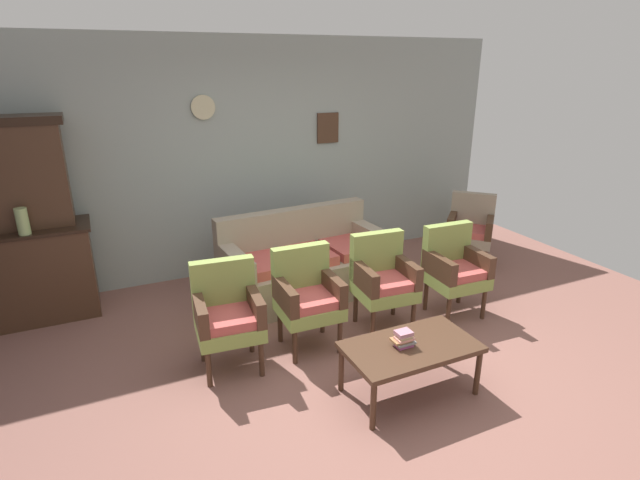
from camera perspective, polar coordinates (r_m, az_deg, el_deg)
ground_plane at (r=4.21m, az=5.25°, el=-15.32°), size 7.68×7.68×0.00m
wall_back_with_decor at (r=5.95m, az=-7.23°, el=9.41°), size 6.40×0.09×2.70m
side_cabinet at (r=5.59m, az=-30.15°, el=-3.39°), size 1.16×0.55×0.93m
cabinet_upper_hutch at (r=5.40m, az=-31.89°, el=6.59°), size 0.99×0.38×1.03m
vase_on_cabinet at (r=5.23m, az=-31.02°, el=1.85°), size 0.11×0.11×0.25m
floral_couch at (r=5.39m, az=-1.81°, el=-2.93°), size 1.83×0.93×0.90m
armchair_by_doorway at (r=4.14m, az=-10.58°, el=-8.14°), size 0.56×0.53×0.90m
armchair_near_couch_end at (r=4.36m, az=-1.50°, el=-6.25°), size 0.53×0.50×0.90m
armchair_near_cabinet at (r=4.72m, az=7.25°, el=-4.29°), size 0.56×0.53×0.90m
armchair_row_middle at (r=5.09m, az=15.20°, el=-2.98°), size 0.54×0.51×0.90m
wingback_chair_by_fireplace at (r=6.34m, az=16.91°, el=1.37°), size 0.71×0.71×0.90m
coffee_table at (r=3.87m, az=10.38°, el=-12.32°), size 1.00×0.56×0.42m
book_stack_on_table at (r=3.79m, az=9.57°, el=-11.17°), size 0.17×0.12×0.12m
floor_vase_by_wall at (r=7.20m, az=16.53°, el=2.00°), size 0.26×0.26×0.61m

